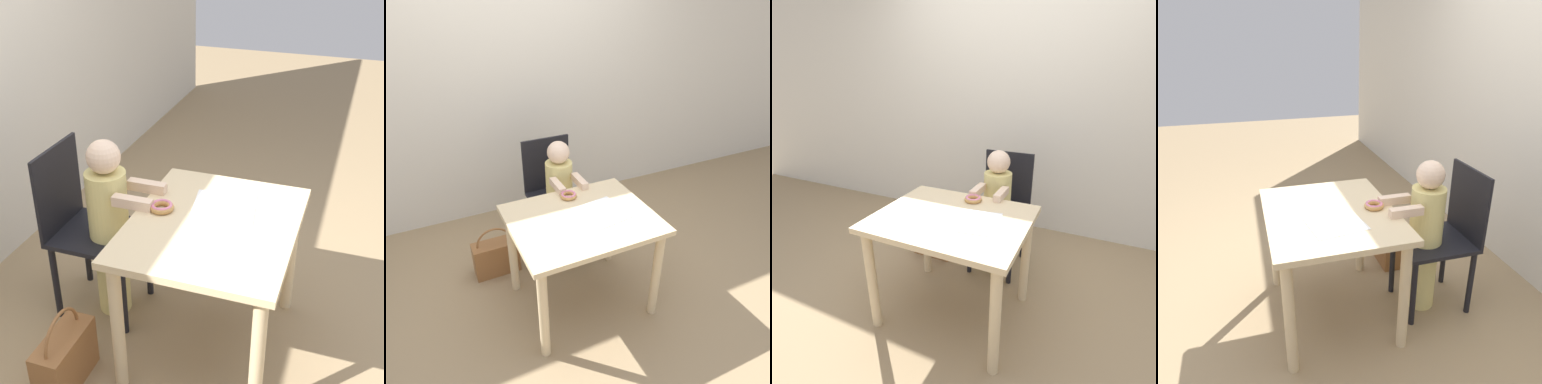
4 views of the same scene
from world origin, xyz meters
The scene contains 7 objects.
ground_plane centered at (0.00, 0.00, 0.00)m, with size 12.00×12.00×0.00m, color #997F5B.
dining_table centered at (0.00, 0.00, 0.59)m, with size 0.91×0.74×0.72m.
chair centered at (0.09, 0.71, 0.48)m, with size 0.40×0.46×0.92m.
child_figure centered at (0.09, 0.57, 0.52)m, with size 0.22×0.38×1.00m.
donut centered at (0.02, 0.26, 0.73)m, with size 0.12×0.12×0.03m.
napkin centered at (0.14, -0.01, 0.72)m, with size 0.33×0.33×0.00m.
handbag centered at (-0.47, 0.55, 0.15)m, with size 0.34×0.15×0.41m.
Camera 4 is at (1.89, -0.43, 1.66)m, focal length 35.00 mm.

